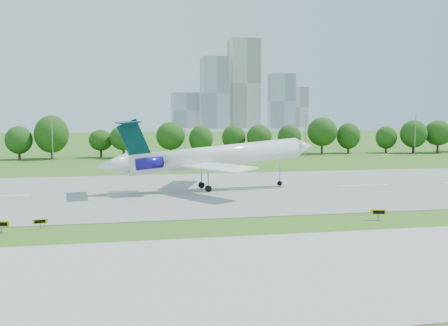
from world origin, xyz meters
TOP-DOWN VIEW (x-y plane):
  - ground at (0.00, 0.00)m, footprint 600.00×600.00m
  - runway at (0.00, 25.00)m, footprint 400.00×45.00m
  - taxiway at (0.00, -18.00)m, footprint 400.00×23.00m
  - tree_line at (0.00, 92.00)m, footprint 288.40×8.40m
  - light_poles at (-2.50, 82.00)m, footprint 175.90×0.25m
  - skyline at (100.16, 390.61)m, footprint 127.00×52.00m
  - airliner at (11.82, 24.79)m, footprint 36.63×26.41m
  - taxi_sign_left at (-10.10, 1.24)m, footprint 1.53×0.53m
  - taxi_sign_centre at (-13.83, 0.08)m, footprint 1.76×0.56m
  - taxi_sign_right at (28.34, -1.72)m, footprint 1.82×0.57m

SIDE VIEW (x-z plane):
  - ground at x=0.00m, z-range 0.00..0.00m
  - runway at x=0.00m, z-range 0.00..0.08m
  - taxiway at x=0.00m, z-range 0.00..0.08m
  - taxi_sign_left at x=-10.10m, z-range 0.26..1.33m
  - taxi_sign_centre at x=-13.83m, z-range 0.29..1.53m
  - taxi_sign_right at x=28.34m, z-range 0.30..1.58m
  - airliner at x=11.82m, z-range -0.20..11.49m
  - tree_line at x=0.00m, z-range 0.99..11.39m
  - light_poles at x=-2.50m, z-range 0.24..12.43m
  - skyline at x=100.16m, z-range -9.54..70.46m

